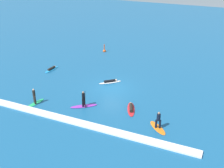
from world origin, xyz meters
TOP-DOWN VIEW (x-y plane):
  - ground_plane at (0.00, 0.00)m, footprint 120.00×120.00m
  - surfer_on_orange_board at (7.37, -6.05)m, footprint 2.30×2.27m
  - surfer_on_green_board at (-6.16, -6.91)m, footprint 0.98×2.52m
  - surfer_on_red_board at (3.89, -3.87)m, footprint 1.79×3.00m
  - surfer_on_purple_board at (-0.98, -5.31)m, footprint 2.70×2.24m
  - surfer_on_white_board at (-0.78, 1.20)m, footprint 2.55×2.34m
  - surfer_on_blue_board at (-9.98, 1.70)m, footprint 0.88×2.77m
  - marker_buoy at (-6.44, 11.55)m, footprint 0.50×0.50m
  - wave_crest at (0.00, -8.35)m, footprint 23.48×0.90m

SIDE VIEW (x-z plane):
  - ground_plane at x=0.00m, z-range 0.00..0.00m
  - wave_crest at x=0.00m, z-range 0.00..0.18m
  - surfer_on_blue_board at x=-9.98m, z-range -0.06..0.34m
  - surfer_on_white_board at x=-0.78m, z-range -0.05..0.35m
  - surfer_on_red_board at x=3.89m, z-range -0.07..0.37m
  - marker_buoy at x=-6.44m, z-range -0.46..0.91m
  - surfer_on_purple_board at x=-0.98m, z-range -0.60..1.51m
  - surfer_on_orange_board at x=7.37m, z-range -0.37..1.41m
  - surfer_on_green_board at x=-6.16m, z-range -0.37..1.44m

